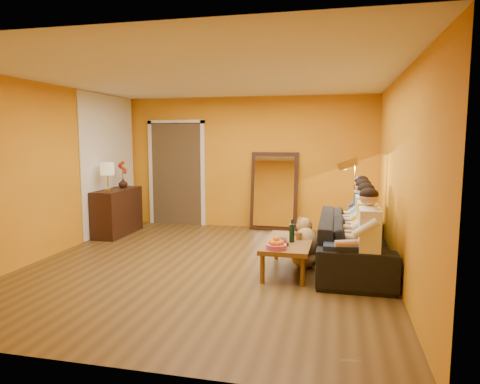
% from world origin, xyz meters
% --- Properties ---
extents(room_shell, '(5.00, 5.50, 2.60)m').
position_xyz_m(room_shell, '(0.00, 0.37, 1.30)').
color(room_shell, brown).
rests_on(room_shell, ground).
extents(white_accent, '(0.02, 1.90, 2.58)m').
position_xyz_m(white_accent, '(-2.48, 1.75, 1.30)').
color(white_accent, white).
rests_on(white_accent, wall_left).
extents(doorway_recess, '(1.06, 0.30, 2.10)m').
position_xyz_m(doorway_recess, '(-1.50, 2.83, 1.05)').
color(doorway_recess, '#3F2D19').
rests_on(doorway_recess, floor).
extents(door_jamb_left, '(0.08, 0.06, 2.20)m').
position_xyz_m(door_jamb_left, '(-2.07, 2.71, 1.05)').
color(door_jamb_left, white).
rests_on(door_jamb_left, wall_back).
extents(door_jamb_right, '(0.08, 0.06, 2.20)m').
position_xyz_m(door_jamb_right, '(-0.93, 2.71, 1.05)').
color(door_jamb_right, white).
rests_on(door_jamb_right, wall_back).
extents(door_header, '(1.22, 0.06, 0.08)m').
position_xyz_m(door_header, '(-1.50, 2.71, 2.12)').
color(door_header, white).
rests_on(door_header, wall_back).
extents(mirror_frame, '(0.92, 0.27, 1.51)m').
position_xyz_m(mirror_frame, '(0.55, 2.63, 0.76)').
color(mirror_frame, '#331811').
rests_on(mirror_frame, floor).
extents(mirror_glass, '(0.78, 0.21, 1.35)m').
position_xyz_m(mirror_glass, '(0.55, 2.59, 0.76)').
color(mirror_glass, white).
rests_on(mirror_glass, mirror_frame).
extents(sideboard, '(0.44, 1.18, 0.85)m').
position_xyz_m(sideboard, '(-2.24, 1.55, 0.42)').
color(sideboard, '#331811').
rests_on(sideboard, floor).
extents(table_lamp, '(0.24, 0.24, 0.51)m').
position_xyz_m(table_lamp, '(-2.24, 1.25, 1.10)').
color(table_lamp, beige).
rests_on(table_lamp, sideboard).
extents(sofa, '(2.42, 0.95, 0.71)m').
position_xyz_m(sofa, '(2.00, 0.47, 0.35)').
color(sofa, black).
rests_on(sofa, floor).
extents(coffee_table, '(0.64, 1.23, 0.42)m').
position_xyz_m(coffee_table, '(1.13, 0.01, 0.21)').
color(coffee_table, brown).
rests_on(coffee_table, floor).
extents(floor_lamp, '(0.35, 0.30, 1.44)m').
position_xyz_m(floor_lamp, '(2.03, 1.37, 0.72)').
color(floor_lamp, '#B28B34').
rests_on(floor_lamp, floor).
extents(dog, '(0.54, 0.67, 0.69)m').
position_xyz_m(dog, '(1.34, 0.31, 0.35)').
color(dog, '#AC7C4D').
rests_on(dog, floor).
extents(person_far_left, '(0.70, 0.44, 1.22)m').
position_xyz_m(person_far_left, '(2.13, -0.53, 0.61)').
color(person_far_left, silver).
rests_on(person_far_left, sofa).
extents(person_mid_left, '(0.70, 0.44, 1.22)m').
position_xyz_m(person_mid_left, '(2.13, 0.02, 0.61)').
color(person_mid_left, '#F2D650').
rests_on(person_mid_left, sofa).
extents(person_mid_right, '(0.70, 0.44, 1.22)m').
position_xyz_m(person_mid_right, '(2.13, 0.57, 0.61)').
color(person_mid_right, '#93C6E4').
rests_on(person_mid_right, sofa).
extents(person_far_right, '(0.70, 0.44, 1.22)m').
position_xyz_m(person_far_right, '(2.13, 1.12, 0.61)').
color(person_far_right, '#2D2D32').
rests_on(person_far_right, sofa).
extents(fruit_bowl, '(0.26, 0.26, 0.16)m').
position_xyz_m(fruit_bowl, '(1.03, -0.44, 0.50)').
color(fruit_bowl, '#D64B82').
rests_on(fruit_bowl, coffee_table).
extents(wine_bottle, '(0.07, 0.07, 0.31)m').
position_xyz_m(wine_bottle, '(1.18, -0.04, 0.58)').
color(wine_bottle, black).
rests_on(wine_bottle, coffee_table).
extents(tumbler, '(0.12, 0.12, 0.10)m').
position_xyz_m(tumbler, '(1.25, 0.13, 0.47)').
color(tumbler, '#B27F3F').
rests_on(tumbler, coffee_table).
extents(laptop, '(0.37, 0.25, 0.03)m').
position_xyz_m(laptop, '(1.31, 0.36, 0.43)').
color(laptop, black).
rests_on(laptop, coffee_table).
extents(book_lower, '(0.24, 0.30, 0.03)m').
position_xyz_m(book_lower, '(0.95, -0.19, 0.43)').
color(book_lower, '#331811').
rests_on(book_lower, coffee_table).
extents(book_mid, '(0.23, 0.28, 0.02)m').
position_xyz_m(book_mid, '(0.96, -0.18, 0.45)').
color(book_mid, '#A12B12').
rests_on(book_mid, book_lower).
extents(book_upper, '(0.19, 0.24, 0.02)m').
position_xyz_m(book_upper, '(0.95, -0.20, 0.48)').
color(book_upper, black).
rests_on(book_upper, book_mid).
extents(vase, '(0.17, 0.17, 0.18)m').
position_xyz_m(vase, '(-2.24, 1.80, 0.94)').
color(vase, '#331811').
rests_on(vase, sideboard).
extents(flowers, '(0.17, 0.17, 0.51)m').
position_xyz_m(flowers, '(-2.24, 1.80, 1.23)').
color(flowers, '#A12B12').
rests_on(flowers, vase).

